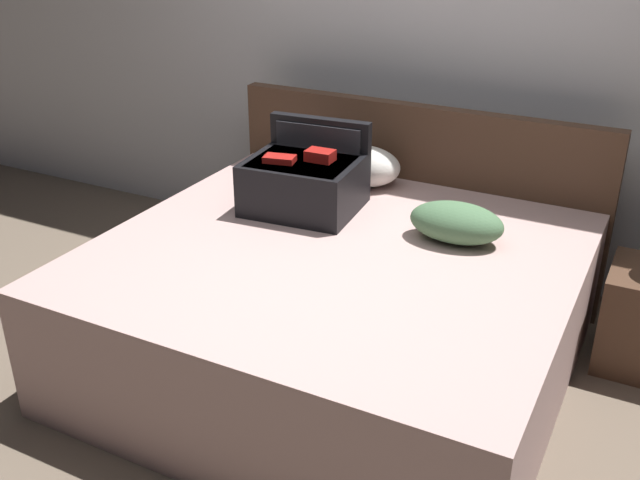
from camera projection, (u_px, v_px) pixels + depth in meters
ground_plane at (290, 416)px, 2.95m from camera, size 12.00×12.00×0.00m
back_wall at (445, 26)px, 3.72m from camera, size 8.00×0.10×2.60m
bed at (334, 310)px, 3.15m from camera, size 1.93×1.80×0.58m
headboard at (414, 196)px, 3.82m from camera, size 1.97×0.08×0.97m
hard_case_large at (304, 179)px, 3.36m from camera, size 0.53×0.48×0.38m
pillow_near_headboard at (456, 223)px, 3.06m from camera, size 0.41×0.26×0.17m
pillow_center_head at (363, 166)px, 3.65m from camera, size 0.41×0.30×0.20m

